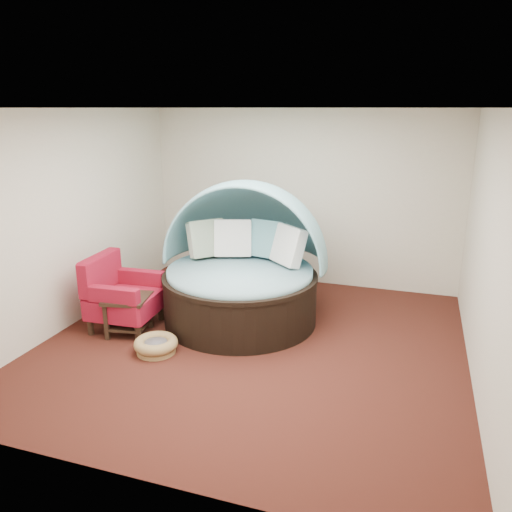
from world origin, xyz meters
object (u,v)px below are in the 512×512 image
(pet_basket, at_px, (156,345))
(red_armchair, at_px, (121,295))
(canopy_daybed, at_px, (243,257))
(side_table, at_px, (128,310))

(pet_basket, xyz_separation_m, red_armchair, (-0.79, 0.52, 0.35))
(canopy_daybed, bearing_deg, side_table, -145.71)
(pet_basket, bearing_deg, side_table, 148.42)
(red_armchair, xyz_separation_m, side_table, (0.21, -0.16, -0.12))
(side_table, bearing_deg, pet_basket, -31.58)
(canopy_daybed, relative_size, side_table, 3.77)
(pet_basket, relative_size, red_armchair, 0.60)
(pet_basket, distance_m, red_armchair, 1.01)
(red_armchair, bearing_deg, canopy_daybed, 25.51)
(canopy_daybed, relative_size, pet_basket, 3.95)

